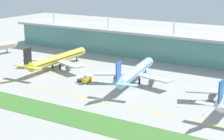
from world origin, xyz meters
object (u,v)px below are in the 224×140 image
safety_cone_nose_front (203,115)px  safety_cone_right_wingtip (178,107)px  airliner_center (135,72)px  airliner_near_middle (57,59)px  pushback_tug (81,80)px  fuel_truck (87,79)px

safety_cone_nose_front → safety_cone_right_wingtip: bearing=165.8°
safety_cone_nose_front → airliner_center: bearing=150.0°
airliner_center → safety_cone_nose_front: size_ratio=91.80×
airliner_near_middle → safety_cone_nose_front: bearing=-16.0°
airliner_near_middle → safety_cone_right_wingtip: 102.47m
pushback_tug → safety_cone_right_wingtip: (65.83, -11.07, -0.75)m
pushback_tug → safety_cone_nose_front: bearing=-10.4°
fuel_truck → pushback_tug: size_ratio=1.52×
airliner_near_middle → airliner_center: 60.92m
fuel_truck → airliner_center: bearing=30.4°
airliner_center → fuel_truck: 28.83m
safety_cone_nose_front → safety_cone_right_wingtip: size_ratio=1.00×
airliner_center → pushback_tug: bearing=-152.4°
airliner_near_middle → pushback_tug: airliner_near_middle is taller
airliner_near_middle → pushback_tug: bearing=-28.4°
airliner_near_middle → safety_cone_nose_front: (111.94, -32.08, -6.10)m
airliner_near_middle → safety_cone_nose_front: 116.61m
fuel_truck → pushback_tug: 4.08m
fuel_truck → safety_cone_right_wingtip: fuel_truck is taller
airliner_near_middle → fuel_truck: airliner_near_middle is taller
airliner_center → pushback_tug: 32.58m
pushback_tug → safety_cone_right_wingtip: pushback_tug is taller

